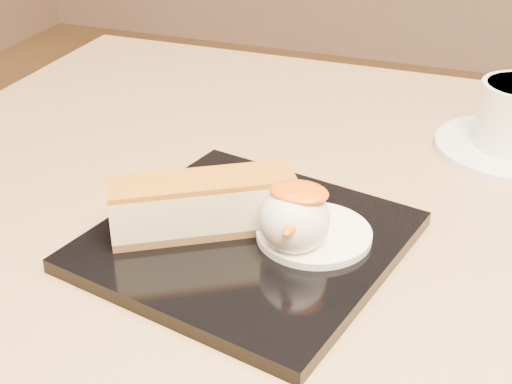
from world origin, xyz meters
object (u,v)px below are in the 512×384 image
at_px(cheesecake, 203,205).
at_px(ice_cream_scoop, 295,219).
at_px(saucer, 512,149).
at_px(table, 268,357).
at_px(dessert_plate, 247,241).

height_order(cheesecake, ice_cream_scoop, ice_cream_scoop).
height_order(ice_cream_scoop, saucer, ice_cream_scoop).
bearing_deg(table, ice_cream_scoop, -53.91).
bearing_deg(saucer, cheesecake, -131.19).
bearing_deg(table, dessert_plate, -91.79).
distance_m(table, cheesecake, 0.20).
xyz_separation_m(dessert_plate, cheesecake, (-0.03, -0.00, 0.03)).
bearing_deg(cheesecake, saucer, 16.65).
bearing_deg(ice_cream_scoop, table, 126.09).
bearing_deg(saucer, dessert_plate, -126.92).
relative_size(dessert_plate, saucer, 1.47).
relative_size(dessert_plate, ice_cream_scoop, 4.15).
distance_m(table, saucer, 0.32).
relative_size(table, dessert_plate, 3.64).
xyz_separation_m(ice_cream_scoop, saucer, (0.15, 0.25, -0.03)).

